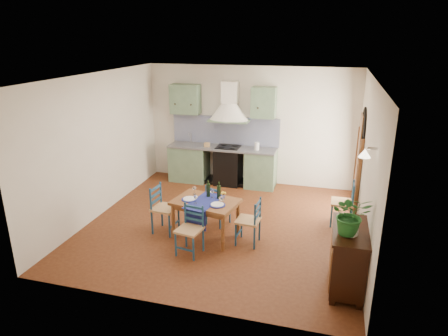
{
  "coord_description": "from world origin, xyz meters",
  "views": [
    {
      "loc": [
        1.88,
        -6.66,
        3.5
      ],
      "look_at": [
        -0.03,
        0.3,
        1.05
      ],
      "focal_mm": 32.0,
      "sensor_mm": 36.0,
      "label": 1
    }
  ],
  "objects": [
    {
      "name": "chair_right",
      "position": [
        0.66,
        -0.56,
        0.43
      ],
      "size": [
        0.42,
        0.42,
        0.83
      ],
      "color": "navy",
      "rests_on": "ground"
    },
    {
      "name": "ceiling",
      "position": [
        0.0,
        0.0,
        2.8
      ],
      "size": [
        5.0,
        5.0,
        0.01
      ],
      "primitive_type": "cube",
      "color": "silver",
      "rests_on": "back_wall"
    },
    {
      "name": "chair_left",
      "position": [
        -0.95,
        -0.54,
        0.46
      ],
      "size": [
        0.46,
        0.46,
        0.89
      ],
      "color": "navy",
      "rests_on": "ground"
    },
    {
      "name": "sideboard",
      "position": [
        2.26,
        -1.44,
        0.51
      ],
      "size": [
        0.5,
        1.05,
        0.94
      ],
      "color": "black",
      "rests_on": "ground"
    },
    {
      "name": "chair_near",
      "position": [
        -0.22,
        -1.13,
        0.43
      ],
      "size": [
        0.45,
        0.45,
        0.83
      ],
      "color": "navy",
      "rests_on": "ground"
    },
    {
      "name": "chair_spare",
      "position": [
        2.23,
        0.61,
        0.45
      ],
      "size": [
        0.42,
        0.42,
        0.88
      ],
      "color": "navy",
      "rests_on": "ground"
    },
    {
      "name": "right_wall",
      "position": [
        2.5,
        0.28,
        1.34
      ],
      "size": [
        0.26,
        5.0,
        2.8
      ],
      "color": "silver",
      "rests_on": "ground"
    },
    {
      "name": "floor",
      "position": [
        0.0,
        0.0,
        0.0
      ],
      "size": [
        5.0,
        5.0,
        0.0
      ],
      "primitive_type": "plane",
      "color": "#431D0E",
      "rests_on": "ground"
    },
    {
      "name": "left_wall",
      "position": [
        -2.5,
        0.0,
        1.4
      ],
      "size": [
        0.04,
        5.0,
        2.8
      ],
      "primitive_type": "cube",
      "color": "silver",
      "rests_on": "ground"
    },
    {
      "name": "potted_plant",
      "position": [
        2.23,
        -1.58,
        1.22
      ],
      "size": [
        0.58,
        0.52,
        0.57
      ],
      "primitive_type": "imported",
      "rotation": [
        0.0,
        0.0,
        0.17
      ],
      "color": "#1D5C22",
      "rests_on": "sideboard"
    },
    {
      "name": "dining_table",
      "position": [
        -0.14,
        -0.54,
        0.63
      ],
      "size": [
        1.23,
        0.96,
        1.02
      ],
      "color": "brown",
      "rests_on": "ground"
    },
    {
      "name": "back_wall",
      "position": [
        -0.47,
        2.29,
        1.05
      ],
      "size": [
        5.0,
        0.96,
        2.8
      ],
      "color": "silver",
      "rests_on": "ground"
    },
    {
      "name": "chair_far",
      "position": [
        -0.09,
        0.01,
        0.42
      ],
      "size": [
        0.48,
        0.48,
        0.81
      ],
      "color": "navy",
      "rests_on": "ground"
    }
  ]
}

